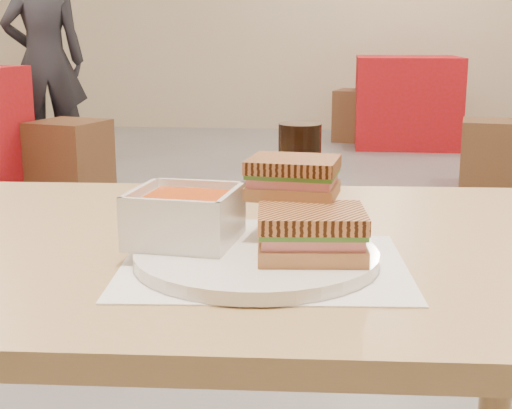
# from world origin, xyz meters

# --- Properties ---
(main_table) EXTENTS (1.24, 0.77, 0.75)m
(main_table) POSITION_xyz_m (-0.14, -1.91, 0.64)
(main_table) COLOR tan
(main_table) RESTS_ON ground
(tray_liner) EXTENTS (0.35, 0.28, 0.00)m
(tray_liner) POSITION_xyz_m (0.02, -2.01, 0.75)
(tray_liner) COLOR white
(tray_liner) RESTS_ON main_table
(plate) EXTENTS (0.28, 0.28, 0.02)m
(plate) POSITION_xyz_m (0.01, -2.00, 0.76)
(plate) COLOR white
(plate) RESTS_ON tray_liner
(soup_bowl) EXTENTS (0.13, 0.13, 0.06)m
(soup_bowl) POSITION_xyz_m (-0.08, -1.98, 0.80)
(soup_bowl) COLOR white
(soup_bowl) RESTS_ON plate
(panini_lower) EXTENTS (0.13, 0.11, 0.05)m
(panini_lower) POSITION_xyz_m (0.07, -2.02, 0.79)
(panini_lower) COLOR #B57442
(panini_lower) RESTS_ON plate
(panini_upper) EXTENTS (0.11, 0.10, 0.05)m
(panini_upper) POSITION_xyz_m (0.05, -1.94, 0.84)
(panini_upper) COLOR #B57442
(panini_upper) RESTS_ON panini_lower
(cola_glass) EXTENTS (0.06, 0.06, 0.13)m
(cola_glass) POSITION_xyz_m (0.05, -1.76, 0.82)
(cola_glass) COLOR black
(cola_glass) RESTS_ON main_table
(bg_table_2) EXTENTS (0.92, 0.92, 0.81)m
(bg_table_2) POSITION_xyz_m (0.69, 4.00, 0.40)
(bg_table_2) COLOR #AB0F22
(bg_table_2) RESTS_ON ground
(bg_chair_0r) EXTENTS (0.51, 0.51, 0.47)m
(bg_chair_0r) POSITION_xyz_m (-1.62, 1.62, 0.23)
(bg_chair_0r) COLOR brown
(bg_chair_0r) RESTS_ON ground
(bg_chair_1l) EXTENTS (0.46, 0.46, 0.44)m
(bg_chair_1l) POSITION_xyz_m (1.12, 2.19, 0.22)
(bg_chair_1l) COLOR brown
(bg_chair_1l) RESTS_ON ground
(bg_chair_2l) EXTENTS (0.52, 0.52, 0.49)m
(bg_chair_2l) POSITION_xyz_m (0.27, 4.23, 0.24)
(bg_chair_2l) COLOR brown
(bg_chair_2l) RESTS_ON ground
(bg_chair_2r) EXTENTS (0.45, 0.45, 0.41)m
(bg_chair_2r) POSITION_xyz_m (0.97, 4.19, 0.20)
(bg_chair_2r) COLOR brown
(bg_chair_2r) RESTS_ON ground
(patron_a) EXTENTS (0.70, 0.61, 1.63)m
(patron_a) POSITION_xyz_m (-2.09, 2.43, 0.81)
(patron_a) COLOR black
(patron_a) RESTS_ON ground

